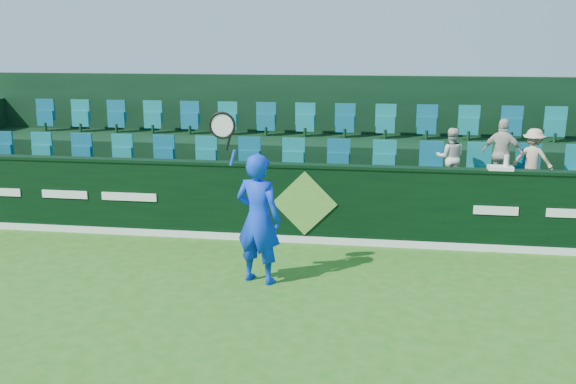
% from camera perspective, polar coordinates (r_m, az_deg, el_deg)
% --- Properties ---
extents(ground, '(60.00, 60.00, 0.00)m').
position_cam_1_polar(ground, '(7.40, -2.39, -13.82)').
color(ground, '#286317').
rests_on(ground, ground).
extents(sponsor_hoarding, '(16.00, 0.25, 1.35)m').
position_cam_1_polar(sponsor_hoarding, '(10.87, 1.58, -1.01)').
color(sponsor_hoarding, black).
rests_on(sponsor_hoarding, ground).
extents(stand_tier_front, '(16.00, 2.00, 0.80)m').
position_cam_1_polar(stand_tier_front, '(12.00, 2.20, -0.97)').
color(stand_tier_front, black).
rests_on(stand_tier_front, ground).
extents(stand_tier_back, '(16.00, 1.80, 1.30)m').
position_cam_1_polar(stand_tier_back, '(13.79, 3.10, 1.98)').
color(stand_tier_back, black).
rests_on(stand_tier_back, ground).
extents(stand_rear, '(16.00, 4.10, 2.60)m').
position_cam_1_polar(stand_rear, '(14.12, 3.30, 4.59)').
color(stand_rear, black).
rests_on(stand_rear, ground).
extents(seat_row_front, '(13.50, 0.50, 0.60)m').
position_cam_1_polar(seat_row_front, '(12.24, 2.44, 2.66)').
color(seat_row_front, '#0F5C76').
rests_on(seat_row_front, stand_tier_front).
extents(seat_row_back, '(13.50, 0.50, 0.60)m').
position_cam_1_polar(seat_row_back, '(13.93, 3.27, 6.06)').
color(seat_row_back, '#0F5C76').
rests_on(seat_row_back, stand_tier_back).
extents(tennis_player, '(1.09, 0.63, 2.48)m').
position_cam_1_polar(tennis_player, '(9.01, -2.69, -2.30)').
color(tennis_player, '#0D36E1').
rests_on(tennis_player, ground).
extents(spectator_left, '(0.53, 0.42, 1.06)m').
position_cam_1_polar(spectator_left, '(11.81, 14.24, 3.00)').
color(spectator_left, beige).
rests_on(spectator_left, stand_tier_front).
extents(spectator_middle, '(0.79, 0.57, 1.24)m').
position_cam_1_polar(spectator_middle, '(11.92, 18.51, 3.25)').
color(spectator_middle, beige).
rests_on(spectator_middle, stand_tier_front).
extents(spectator_right, '(0.79, 0.64, 1.07)m').
position_cam_1_polar(spectator_right, '(12.04, 20.93, 2.75)').
color(spectator_right, '#C8AD8D').
rests_on(spectator_right, stand_tier_front).
extents(towel, '(0.38, 0.25, 0.06)m').
position_cam_1_polar(towel, '(10.81, 18.36, 2.05)').
color(towel, white).
rests_on(towel, sponsor_hoarding).
extents(drinks_bottle, '(0.08, 0.08, 0.24)m').
position_cam_1_polar(drinks_bottle, '(10.80, 18.83, 2.50)').
color(drinks_bottle, silver).
rests_on(drinks_bottle, sponsor_hoarding).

